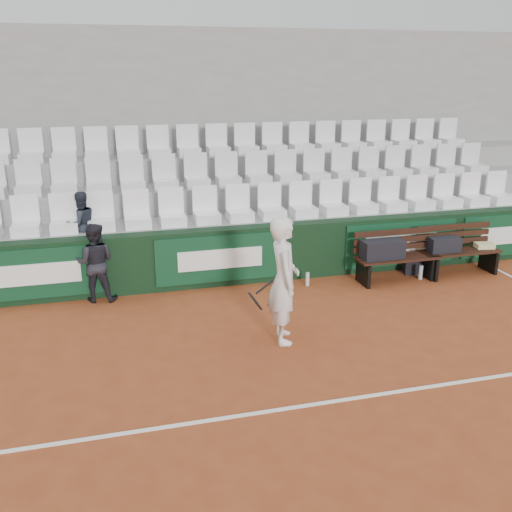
{
  "coord_description": "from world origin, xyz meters",
  "views": [
    {
      "loc": [
        -1.96,
        -5.2,
        3.59
      ],
      "look_at": [
        0.05,
        2.4,
        1.0
      ],
      "focal_mm": 40.0,
      "sensor_mm": 36.0,
      "label": 1
    }
  ],
  "objects": [
    {
      "name": "ground",
      "position": [
        0.0,
        0.0,
        0.0
      ],
      "size": [
        80.0,
        80.0,
        0.0
      ],
      "primitive_type": "plane",
      "color": "#954321",
      "rests_on": "ground"
    },
    {
      "name": "court_baseline",
      "position": [
        0.0,
        0.0,
        0.0
      ],
      "size": [
        18.0,
        0.06,
        0.01
      ],
      "primitive_type": "cube",
      "color": "white",
      "rests_on": "ground"
    },
    {
      "name": "back_barrier",
      "position": [
        0.07,
        3.99,
        0.5
      ],
      "size": [
        18.0,
        0.34,
        1.0
      ],
      "color": "black",
      "rests_on": "ground"
    },
    {
      "name": "grandstand_tier_front",
      "position": [
        0.0,
        4.62,
        0.5
      ],
      "size": [
        18.0,
        0.95,
        1.0
      ],
      "primitive_type": "cube",
      "color": "#989895",
      "rests_on": "ground"
    },
    {
      "name": "grandstand_tier_mid",
      "position": [
        0.0,
        5.58,
        0.72
      ],
      "size": [
        18.0,
        0.95,
        1.45
      ],
      "primitive_type": "cube",
      "color": "gray",
      "rests_on": "ground"
    },
    {
      "name": "grandstand_tier_back",
      "position": [
        0.0,
        6.53,
        0.95
      ],
      "size": [
        18.0,
        0.95,
        1.9
      ],
      "primitive_type": "cube",
      "color": "gray",
      "rests_on": "ground"
    },
    {
      "name": "grandstand_rear_wall",
      "position": [
        0.0,
        7.15,
        2.2
      ],
      "size": [
        18.0,
        0.3,
        4.4
      ],
      "primitive_type": "cube",
      "color": "gray",
      "rests_on": "ground"
    },
    {
      "name": "seat_row_front",
      "position": [
        0.0,
        4.45,
        1.31
      ],
      "size": [
        11.9,
        0.44,
        0.63
      ],
      "primitive_type": "cube",
      "color": "white",
      "rests_on": "grandstand_tier_front"
    },
    {
      "name": "seat_row_mid",
      "position": [
        0.0,
        5.4,
        1.77
      ],
      "size": [
        11.9,
        0.44,
        0.63
      ],
      "primitive_type": "cube",
      "color": "silver",
      "rests_on": "grandstand_tier_mid"
    },
    {
      "name": "seat_row_back",
      "position": [
        0.0,
        6.35,
        2.21
      ],
      "size": [
        11.9,
        0.44,
        0.63
      ],
      "primitive_type": "cube",
      "color": "silver",
      "rests_on": "grandstand_tier_back"
    },
    {
      "name": "bench_left",
      "position": [
        2.88,
        3.33,
        0.23
      ],
      "size": [
        1.5,
        0.56,
        0.45
      ],
      "primitive_type": "cube",
      "color": "black",
      "rests_on": "ground"
    },
    {
      "name": "bench_right",
      "position": [
        4.14,
        3.38,
        0.23
      ],
      "size": [
        1.5,
        0.56,
        0.45
      ],
      "primitive_type": "cube",
      "color": "black",
      "rests_on": "ground"
    },
    {
      "name": "sports_bag_left",
      "position": [
        2.58,
        3.35,
        0.61
      ],
      "size": [
        0.75,
        0.33,
        0.32
      ],
      "primitive_type": "cube",
      "rotation": [
        0.0,
        0.0,
        0.01
      ],
      "color": "black",
      "rests_on": "bench_left"
    },
    {
      "name": "sports_bag_right",
      "position": [
        3.83,
        3.4,
        0.58
      ],
      "size": [
        0.58,
        0.3,
        0.26
      ],
      "primitive_type": "cube",
      "rotation": [
        0.0,
        0.0,
        -0.07
      ],
      "color": "black",
      "rests_on": "bench_right"
    },
    {
      "name": "towel",
      "position": [
        4.67,
        3.4,
        0.49
      ],
      "size": [
        0.36,
        0.29,
        0.09
      ],
      "primitive_type": "cube",
      "rotation": [
        0.0,
        0.0,
        -0.18
      ],
      "color": "beige",
      "rests_on": "bench_right"
    },
    {
      "name": "sports_bag_ground",
      "position": [
        3.41,
        3.61,
        0.13
      ],
      "size": [
        0.48,
        0.36,
        0.26
      ],
      "primitive_type": "cube",
      "rotation": [
        0.0,
        0.0,
        -0.25
      ],
      "color": "black",
      "rests_on": "ground"
    },
    {
      "name": "water_bottle_near",
      "position": [
        1.27,
        3.52,
        0.12
      ],
      "size": [
        0.07,
        0.07,
        0.24
      ],
      "primitive_type": "cylinder",
      "color": "silver",
      "rests_on": "ground"
    },
    {
      "name": "water_bottle_far",
      "position": [
        3.34,
        3.29,
        0.13
      ],
      "size": [
        0.07,
        0.07,
        0.26
      ],
      "primitive_type": "cylinder",
      "color": "#AEC0C6",
      "rests_on": "ground"
    },
    {
      "name": "tennis_player",
      "position": [
        0.24,
        1.65,
        0.88
      ],
      "size": [
        0.75,
        0.7,
        1.76
      ],
      "color": "white",
      "rests_on": "ground"
    },
    {
      "name": "ball_kid",
      "position": [
        -2.24,
        3.78,
        0.65
      ],
      "size": [
        0.71,
        0.6,
        1.29
      ],
      "primitive_type": "imported",
      "rotation": [
        0.0,
        0.0,
        2.96
      ],
      "color": "black",
      "rests_on": "ground"
    },
    {
      "name": "spectator_c",
      "position": [
        -2.43,
        4.5,
        1.55
      ],
      "size": [
        0.67,
        0.61,
        1.11
      ],
      "primitive_type": "imported",
      "rotation": [
        0.0,
        0.0,
        3.58
      ],
      "color": "#212731",
      "rests_on": "grandstand_tier_front"
    }
  ]
}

